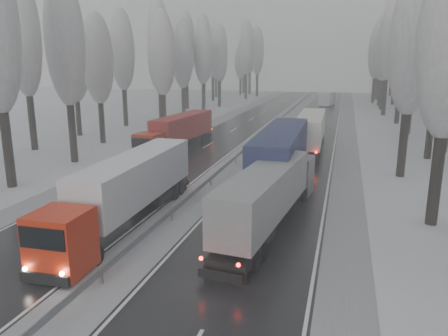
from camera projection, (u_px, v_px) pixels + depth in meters
The scene contains 51 objects.
carriageway_right at pixel (294, 162), 41.89m from camera, with size 7.50×200.00×0.03m, color black.
carriageway_left at pixel (190, 156), 44.60m from camera, with size 7.50×200.00×0.03m, color black.
median_slush at pixel (240, 159), 43.24m from camera, with size 3.00×200.00×0.04m, color #9EA0A5.
shoulder_right at pixel (347, 165), 40.60m from camera, with size 2.40×200.00×0.04m, color #9EA0A5.
shoulder_left at pixel (146, 153), 45.89m from camera, with size 2.40×200.00×0.04m, color #9EA0A5.
median_guardrail at pixel (240, 153), 43.09m from camera, with size 0.12×200.00×0.76m.
tree_18 at pixel (413, 44), 34.17m from camera, with size 3.60×3.60×16.58m.
tree_20 at pixel (439, 53), 41.04m from camera, with size 3.60×3.60×15.71m.
tree_22 at pixel (414, 54), 51.01m from camera, with size 3.60×3.60×15.86m.
tree_24 at pixel (417, 31), 55.15m from camera, with size 3.60×3.60×20.49m.
tree_26 at pixel (404, 43), 65.09m from camera, with size 3.60×3.60×18.78m.
tree_28 at pixel (389, 42), 75.29m from camera, with size 3.60×3.60×19.62m.
tree_29 at pixel (431, 48), 77.35m from camera, with size 3.60×3.60×18.11m.
tree_30 at pixel (385, 50), 84.62m from camera, with size 3.60×3.60×17.86m.
tree_31 at pixel (416, 48), 86.72m from camera, with size 3.60×3.60×18.58m.
tree_32 at pixel (383, 53), 91.71m from camera, with size 3.60×3.60×17.33m.
tree_33 at pixel (396, 62), 95.10m from camera, with size 3.60×3.60×14.33m.
tree_34 at pixel (376, 52), 98.55m from camera, with size 3.60×3.60×17.63m.
tree_35 at pixel (418, 51), 99.82m from camera, with size 3.60×3.60×18.25m.
tree_36 at pixel (380, 46), 107.03m from camera, with size 3.60×3.60×20.23m.
tree_37 at pixel (407, 57), 109.56m from camera, with size 3.60×3.60×16.37m.
tree_38 at pixel (384, 53), 116.83m from camera, with size 3.60×3.60×17.97m.
tree_39 at pixel (393, 57), 120.11m from camera, with size 3.60×3.60×16.19m.
tree_58 at pixel (65, 42), 39.44m from camera, with size 3.60×3.60×17.21m.
tree_59 at pixel (23, 37), 44.99m from camera, with size 3.60×3.60×18.41m.
tree_60 at pixel (98, 60), 49.49m from camera, with size 3.60×3.60×14.84m.
tree_61 at pixel (74, 64), 54.87m from camera, with size 3.60×3.60×13.95m.
tree_62 at pixel (162, 54), 57.25m from camera, with size 3.60×3.60×16.04m.
tree_63 at pixel (122, 51), 62.91m from camera, with size 3.60×3.60×16.88m.
tree_64 at pixel (159, 58), 66.87m from camera, with size 3.60×3.60×15.42m.
tree_65 at pixel (159, 41), 70.46m from camera, with size 3.60×3.60×19.48m.
tree_66 at pixel (182, 59), 75.89m from camera, with size 3.60×3.60×15.23m.
tree_67 at pixel (183, 52), 79.71m from camera, with size 3.60×3.60×17.09m.
tree_68 at pixel (203, 54), 81.60m from camera, with size 3.60×3.60×16.65m.
tree_69 at pixel (186, 45), 86.19m from camera, with size 3.60×3.60×19.35m.
tree_70 at pixel (219, 53), 90.90m from camera, with size 3.60×3.60×17.09m.
tree_71 at pixel (203, 46), 95.50m from camera, with size 3.60×3.60×19.61m.
tree_72 at pixel (220, 60), 100.62m from camera, with size 3.60×3.60×15.11m.
tree_73 at pixel (213, 54), 104.79m from camera, with size 3.60×3.60×17.22m.
tree_74 at pixel (246, 48), 109.03m from camera, with size 3.60×3.60×19.68m.
tree_75 at pixel (216, 51), 115.31m from camera, with size 3.60×3.60×18.60m.
tree_76 at pixel (258, 52), 117.73m from camera, with size 3.60×3.60×18.55m.
tree_77 at pixel (241, 62), 123.57m from camera, with size 3.60×3.60×14.32m.
tree_78 at pixel (250, 50), 124.66m from camera, with size 3.60×3.60×19.55m.
tree_79 at pixel (244, 56), 129.50m from camera, with size 3.60×3.60×17.07m.
truck_grey_tarp at pixel (271, 191), 25.11m from camera, with size 3.80×14.40×3.66m.
truck_blue_box at pixel (283, 151), 33.86m from camera, with size 2.95×17.48×4.47m.
truck_cream_box at pixel (311, 129), 47.01m from camera, with size 2.74×15.73×4.02m.
box_truck_distant at pixel (327, 99), 94.97m from camera, with size 3.36×8.06×2.92m.
truck_red_white at pixel (128, 186), 25.63m from camera, with size 2.65×15.15×3.87m.
truck_red_red at pixel (179, 130), 47.24m from camera, with size 3.27×14.47×3.68m.
Camera 1 is at (9.69, -11.13, 9.41)m, focal length 35.00 mm.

